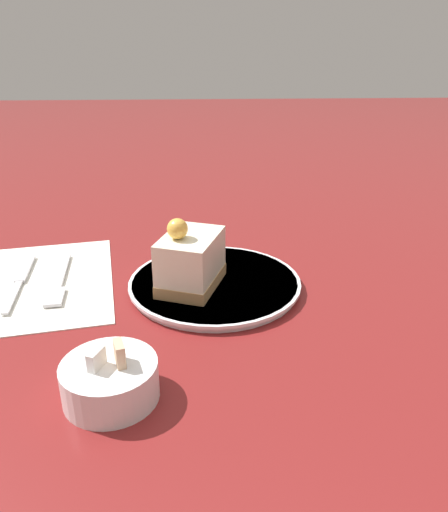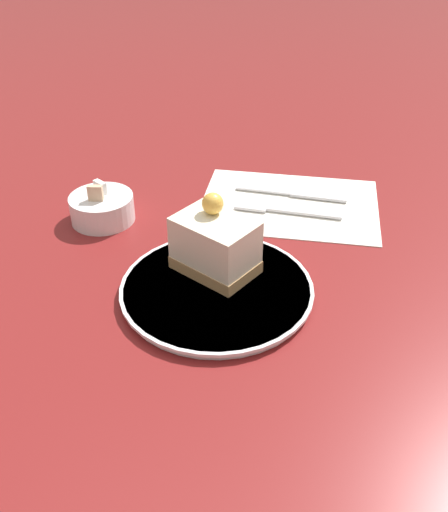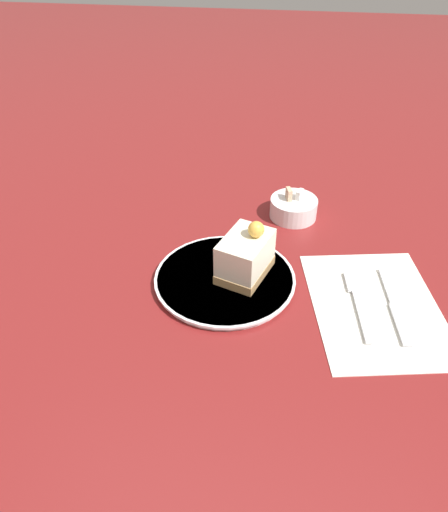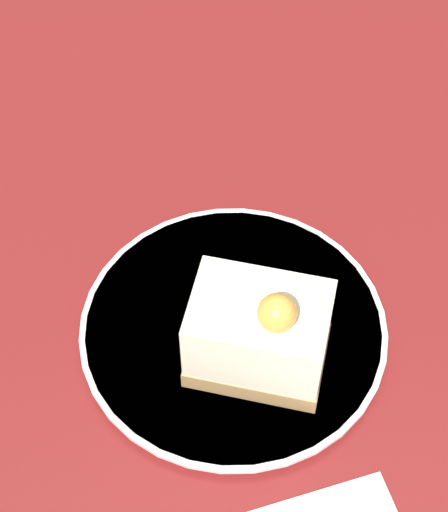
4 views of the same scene
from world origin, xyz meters
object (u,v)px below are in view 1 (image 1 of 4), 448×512
object	(u,v)px
cake_slice	(190,261)
fork	(59,283)
plate	(218,283)
sugar_bowl	(110,380)
knife	(22,277)

from	to	relation	value
cake_slice	fork	size ratio (longest dim) A/B	0.71
fork	plate	bearing A→B (deg)	169.14
fork	sugar_bowl	world-z (taller)	sugar_bowl
plate	fork	world-z (taller)	plate
cake_slice	knife	size ratio (longest dim) A/B	0.66
cake_slice	fork	distance (m)	0.18
plate	sugar_bowl	distance (m)	0.24
cake_slice	sugar_bowl	size ratio (longest dim) A/B	1.24
cake_slice	sugar_bowl	bearing A→B (deg)	89.48
sugar_bowl	knife	bearing A→B (deg)	-57.09
plate	knife	xyz separation A→B (m)	(0.27, -0.04, -0.00)
cake_slice	fork	xyz separation A→B (m)	(0.18, -0.03, -0.04)
plate	fork	size ratio (longest dim) A/B	1.46
plate	knife	distance (m)	0.27
fork	knife	bearing A→B (deg)	-26.62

